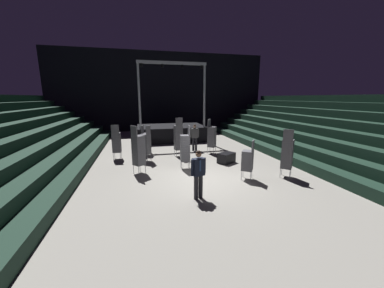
% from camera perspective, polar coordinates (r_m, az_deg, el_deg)
% --- Properties ---
extents(ground_plane, '(22.00, 30.00, 0.10)m').
position_cam_1_polar(ground_plane, '(9.54, 2.66, -9.45)').
color(ground_plane, gray).
extents(arena_end_wall, '(22.00, 0.30, 8.00)m').
position_cam_1_polar(arena_end_wall, '(23.66, -7.74, 13.24)').
color(arena_end_wall, black).
rests_on(arena_end_wall, ground_plane).
extents(bleacher_bank_right, '(6.00, 24.00, 3.60)m').
position_cam_1_polar(bleacher_bank_right, '(14.28, 34.02, 3.36)').
color(bleacher_bank_right, black).
rests_on(bleacher_bank_right, ground_plane).
extents(stage_riser, '(5.30, 3.51, 5.94)m').
position_cam_1_polar(stage_riser, '(18.15, -5.52, 3.16)').
color(stage_riser, black).
rests_on(stage_riser, ground_plane).
extents(man_with_tie, '(0.57, 0.33, 1.72)m').
position_cam_1_polar(man_with_tie, '(7.48, 1.70, -7.23)').
color(man_with_tie, black).
rests_on(man_with_tie, ground_plane).
extents(chair_stack_front_left, '(0.55, 0.55, 1.79)m').
position_cam_1_polar(chair_stack_front_left, '(13.58, -11.88, 0.97)').
color(chair_stack_front_left, '#B2B5BA').
rests_on(chair_stack_front_left, ground_plane).
extents(chair_stack_front_right, '(0.62, 0.62, 1.71)m').
position_cam_1_polar(chair_stack_front_right, '(9.58, 14.26, -3.99)').
color(chair_stack_front_right, '#B2B5BA').
rests_on(chair_stack_front_right, ground_plane).
extents(chair_stack_mid_left, '(0.61, 0.61, 1.96)m').
position_cam_1_polar(chair_stack_mid_left, '(12.18, -11.92, 0.11)').
color(chair_stack_mid_left, '#B2B5BA').
rests_on(chair_stack_mid_left, ground_plane).
extents(chair_stack_mid_right, '(0.62, 0.62, 2.14)m').
position_cam_1_polar(chair_stack_mid_right, '(13.69, 5.14, 1.97)').
color(chair_stack_mid_right, '#B2B5BA').
rests_on(chair_stack_mid_right, ground_plane).
extents(chair_stack_mid_centre, '(0.49, 0.49, 2.31)m').
position_cam_1_polar(chair_stack_mid_centre, '(12.91, -3.56, 1.77)').
color(chair_stack_mid_centre, '#B2B5BA').
rests_on(chair_stack_mid_centre, ground_plane).
extents(chair_stack_rear_left, '(0.47, 0.47, 2.14)m').
position_cam_1_polar(chair_stack_rear_left, '(10.61, -1.79, -0.91)').
color(chair_stack_rear_left, '#B2B5BA').
rests_on(chair_stack_rear_left, ground_plane).
extents(chair_stack_rear_right, '(0.62, 0.62, 2.14)m').
position_cam_1_polar(chair_stack_rear_right, '(10.35, 23.49, -2.25)').
color(chair_stack_rear_right, '#B2B5BA').
rests_on(chair_stack_rear_right, ground_plane).
extents(chair_stack_rear_centre, '(0.62, 0.62, 2.22)m').
position_cam_1_polar(chair_stack_rear_centre, '(10.24, -13.74, -1.48)').
color(chair_stack_rear_centre, '#B2B5BA').
rests_on(chair_stack_rear_centre, ground_plane).
extents(chair_stack_aisle_left, '(0.47, 0.47, 1.96)m').
position_cam_1_polar(chair_stack_aisle_left, '(13.04, -18.99, 0.49)').
color(chair_stack_aisle_left, '#B2B5BA').
rests_on(chair_stack_aisle_left, ground_plane).
extents(crew_worker_near_stage, '(0.57, 0.25, 1.75)m').
position_cam_1_polar(crew_worker_near_stage, '(14.30, 0.69, 2.13)').
color(crew_worker_near_stage, black).
rests_on(crew_worker_near_stage, ground_plane).
extents(equipment_road_case, '(1.08, 0.98, 0.54)m').
position_cam_1_polar(equipment_road_case, '(11.93, 8.90, -3.56)').
color(equipment_road_case, black).
rests_on(equipment_road_case, ground_plane).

